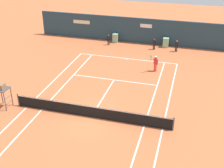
# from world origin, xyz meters

# --- Properties ---
(ground_plane) EXTENTS (80.00, 80.00, 0.01)m
(ground_plane) POSITION_xyz_m (-0.00, 0.58, 0.00)
(ground_plane) COLOR #BC6038
(tennis_net) EXTENTS (12.10, 0.10, 1.07)m
(tennis_net) POSITION_xyz_m (0.00, 0.00, 0.51)
(tennis_net) COLOR #4C4C51
(tennis_net) RESTS_ON ground_plane
(sponsor_back_wall) EXTENTS (25.00, 1.02, 3.07)m
(sponsor_back_wall) POSITION_xyz_m (0.03, 16.97, 1.49)
(sponsor_back_wall) COLOR #233D4C
(sponsor_back_wall) RESTS_ON ground_plane
(umpire_chair) EXTENTS (1.00, 1.00, 2.44)m
(umpire_chair) POSITION_xyz_m (-6.98, -0.49, 1.65)
(umpire_chair) COLOR #47474C
(umpire_chair) RESTS_ON ground_plane
(player_on_baseline) EXTENTS (0.80, 0.62, 1.79)m
(player_on_baseline) POSITION_xyz_m (3.33, 9.33, 0.94)
(player_on_baseline) COLOR red
(player_on_baseline) RESTS_ON ground_plane
(ball_kid_left_post) EXTENTS (0.42, 0.21, 1.28)m
(ball_kid_left_post) POSITION_xyz_m (2.32, 15.24, 0.74)
(ball_kid_left_post) COLOR black
(ball_kid_left_post) RESTS_ON ground_plane
(ball_kid_right_post) EXTENTS (0.43, 0.19, 1.28)m
(ball_kid_right_post) POSITION_xyz_m (-3.14, 15.24, 0.74)
(ball_kid_right_post) COLOR black
(ball_kid_right_post) RESTS_ON ground_plane
(ball_kid_centre_post) EXTENTS (0.44, 0.23, 1.34)m
(ball_kid_centre_post) POSITION_xyz_m (4.85, 15.24, 0.77)
(ball_kid_centre_post) COLOR black
(ball_kid_centre_post) RESTS_ON ground_plane
(tennis_ball_by_sideline) EXTENTS (0.07, 0.07, 0.07)m
(tennis_ball_by_sideline) POSITION_xyz_m (1.58, 3.54, 0.03)
(tennis_ball_by_sideline) COLOR #CCE033
(tennis_ball_by_sideline) RESTS_ON ground_plane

